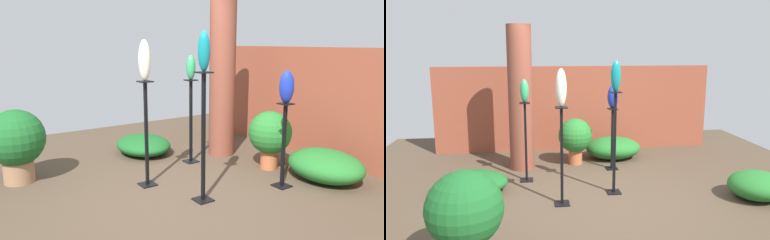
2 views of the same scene
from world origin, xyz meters
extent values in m
plane|color=#4C3D2D|center=(0.00, 0.00, 0.00)|extent=(8.00, 8.00, 0.00)
cube|color=brown|center=(0.00, 2.61, 0.86)|extent=(5.60, 0.12, 1.73)
cylinder|color=brown|center=(-1.08, 1.47, 1.24)|extent=(0.41, 0.41, 2.47)
cube|color=black|center=(0.27, 0.13, 0.01)|extent=(0.20, 0.20, 0.01)
cube|color=black|center=(0.27, 0.13, 0.74)|extent=(0.04, 0.04, 1.49)
cube|color=black|center=(0.27, 0.13, 1.48)|extent=(0.16, 0.16, 0.02)
cube|color=black|center=(-0.52, -0.18, 0.01)|extent=(0.20, 0.20, 0.01)
cube|color=black|center=(-0.52, -0.18, 0.67)|extent=(0.04, 0.04, 1.34)
cube|color=black|center=(-0.52, -0.18, 1.33)|extent=(0.16, 0.16, 0.02)
cube|color=black|center=(-1.00, 0.81, 0.01)|extent=(0.20, 0.20, 0.01)
cube|color=black|center=(-1.00, 0.81, 0.63)|extent=(0.04, 0.04, 1.26)
cube|color=black|center=(-1.00, 0.81, 1.25)|extent=(0.16, 0.16, 0.02)
cube|color=black|center=(0.48, 1.22, 0.01)|extent=(0.20, 0.20, 0.01)
cube|color=black|center=(0.48, 1.22, 0.54)|extent=(0.04, 0.04, 1.07)
cube|color=black|center=(0.48, 1.22, 1.07)|extent=(0.16, 0.16, 0.02)
ellipsoid|color=#0F727A|center=(0.27, 0.13, 1.71)|extent=(0.14, 0.13, 0.44)
ellipsoid|color=beige|center=(-0.52, -0.18, 1.59)|extent=(0.14, 0.15, 0.49)
ellipsoid|color=#2D9356|center=(-1.00, 0.81, 1.44)|extent=(0.13, 0.14, 0.36)
ellipsoid|color=#192D9E|center=(0.48, 1.22, 1.27)|extent=(0.18, 0.18, 0.40)
sphere|color=#195923|center=(-1.55, -1.52, 0.60)|extent=(0.74, 0.74, 0.74)
cylinder|color=#B25B38|center=(-0.12, 1.59, 0.14)|extent=(0.25, 0.25, 0.27)
sphere|color=#236B28|center=(-0.12, 1.59, 0.53)|extent=(0.62, 0.62, 0.62)
ellipsoid|color=#236B28|center=(2.22, -0.33, 0.19)|extent=(0.80, 0.77, 0.39)
ellipsoid|color=#236B28|center=(0.64, 1.85, 0.20)|extent=(1.04, 0.84, 0.41)
ellipsoid|color=#195923|center=(-1.78, 0.40, 0.15)|extent=(1.03, 0.84, 0.30)
camera|label=1|loc=(3.57, -2.24, 1.81)|focal=35.00mm
camera|label=2|loc=(-0.92, -4.94, 2.09)|focal=35.00mm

